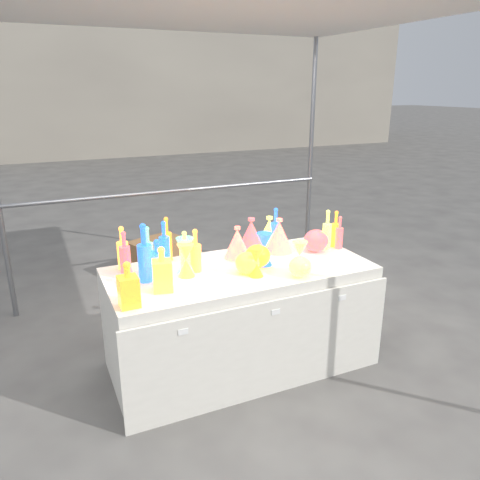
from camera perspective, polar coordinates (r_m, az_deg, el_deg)
name	(u,v)px	position (r m, az deg, el deg)	size (l,w,h in m)	color
ground	(240,363)	(3.55, 0.00, -14.72)	(80.00, 80.00, 0.00)	slate
canopy_tent	(239,4)	(3.03, -0.08, 26.80)	(3.15, 3.15, 2.46)	gray
display_table	(241,317)	(3.36, 0.07, -9.43)	(1.84, 0.83, 0.75)	silver
background_building	(178,55)	(17.55, -7.51, 21.47)	(14.00, 6.00, 6.00)	#A89F8C
cardboard_box_closed	(159,258)	(5.05, -9.88, -2.17)	(0.54, 0.40, 0.40)	#986C44
cardboard_box_flat	(192,264)	(5.30, -5.85, -2.97)	(0.63, 0.45, 0.05)	#986C44
bottle_0	(123,248)	(3.25, -14.13, -0.90)	(0.08, 0.08, 0.30)	red
bottle_1	(164,243)	(3.27, -9.22, -0.32)	(0.07, 0.07, 0.31)	#188641
bottle_2	(167,239)	(3.34, -8.91, 0.15)	(0.07, 0.07, 0.32)	gold
bottle_3	(125,252)	(3.18, -13.88, -1.40)	(0.07, 0.07, 0.29)	#211A98
bottle_4	(185,253)	(3.08, -6.73, -1.53)	(0.07, 0.07, 0.29)	#136479
bottle_5	(148,249)	(3.15, -11.13, -1.13)	(0.07, 0.07, 0.32)	#A82170
bottle_6	(196,250)	(3.11, -5.44, -1.26)	(0.08, 0.08, 0.30)	red
bottle_7	(144,253)	(2.99, -11.57, -1.52)	(0.09, 0.09, 0.38)	#188641
decanter_0	(162,269)	(2.85, -9.47, -3.48)	(0.12, 0.12, 0.28)	red
decanter_1	(128,284)	(2.68, -13.48, -5.27)	(0.11, 0.11, 0.27)	gold
decanter_2	(158,258)	(3.06, -10.00, -2.22)	(0.10, 0.10, 0.26)	#188641
hourglass_0	(256,262)	(3.04, 1.99, -2.71)	(0.10, 0.10, 0.19)	gold
hourglass_2	(299,256)	(3.15, 7.25, -1.95)	(0.10, 0.10, 0.20)	#136479
hourglass_3	(185,255)	(3.11, -6.67, -1.87)	(0.12, 0.12, 0.24)	#A82170
hourglass_4	(186,260)	(3.05, -6.60, -2.47)	(0.11, 0.11, 0.22)	red
hourglass_5	(264,249)	(3.23, 2.97, -1.12)	(0.11, 0.11, 0.23)	#188641
globe_0	(247,264)	(3.09, 0.90, -2.95)	(0.16, 0.16, 0.13)	red
globe_1	(300,268)	(3.06, 7.34, -3.39)	(0.15, 0.15, 0.12)	#136479
globe_2	(258,257)	(3.20, 2.16, -2.10)	(0.18, 0.18, 0.14)	gold
globe_3	(316,242)	(3.55, 9.26, -0.22)	(0.19, 0.19, 0.15)	#211A98
lampshade_0	(237,242)	(3.36, -0.33, -0.27)	(0.20, 0.20, 0.23)	yellow
lampshade_1	(279,235)	(3.50, 4.78, 0.59)	(0.22, 0.22, 0.26)	yellow
lampshade_2	(251,235)	(3.47, 1.38, 0.58)	(0.22, 0.22, 0.27)	#211A98
lampshade_3	(269,233)	(3.56, 3.58, 0.91)	(0.21, 0.21, 0.25)	#136479
bottle_8	(275,229)	(3.54, 4.34, 1.39)	(0.07, 0.07, 0.32)	#188641
bottle_9	(336,229)	(3.67, 11.57, 1.36)	(0.06, 0.06, 0.29)	gold
bottle_10	(339,232)	(3.63, 12.02, 0.92)	(0.06, 0.06, 0.26)	#211A98
bottle_11	(327,229)	(3.61, 10.58, 1.29)	(0.07, 0.07, 0.30)	#136479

